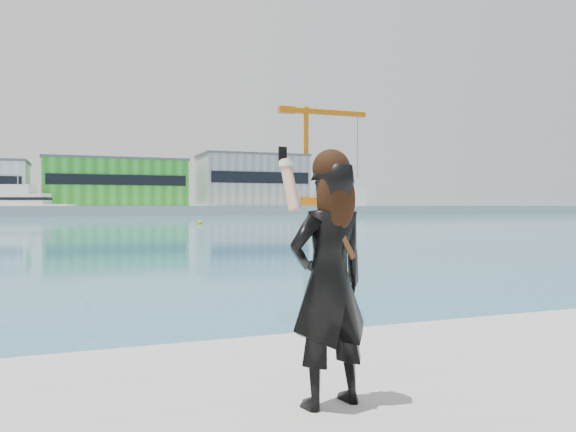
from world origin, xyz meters
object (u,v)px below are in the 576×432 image
object	(u,v)px
motor_yacht	(25,204)
buoy_near	(200,224)
dock_crane	(311,152)
woman	(329,275)

from	to	relation	value
motor_yacht	buoy_near	distance (m)	64.14
dock_crane	woman	size ratio (longest dim) A/B	15.19
woman	buoy_near	bearing A→B (deg)	-112.48
woman	dock_crane	bearing A→B (deg)	-124.41
dock_crane	woman	bearing A→B (deg)	-113.13
dock_crane	motor_yacht	xyz separation A→B (m)	(-63.05, -3.99, -12.77)
dock_crane	buoy_near	world-z (taller)	dock_crane
dock_crane	buoy_near	size ratio (longest dim) A/B	48.00
buoy_near	woman	size ratio (longest dim) A/B	0.32
dock_crane	buoy_near	xyz separation A→B (m)	(-40.86, -64.13, -15.07)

